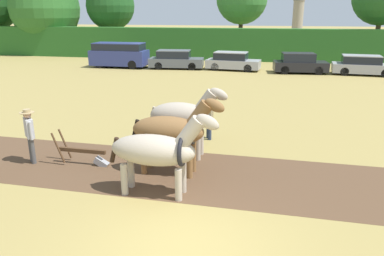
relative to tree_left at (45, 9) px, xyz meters
The scene contains 16 objects.
ground_plane 39.90m from the tree_left, 54.78° to the right, with size 240.00×240.00×0.00m, color #998447.
plowed_furrow_strip 34.48m from the tree_left, 57.26° to the right, with size 20.85×3.54×0.01m, color brown.
hedgerow 23.16m from the tree_left, ahead, with size 72.19×1.48×3.02m, color #286023.
tree_left is the anchor object (origin of this frame).
tree_center_left 7.22m from the tree_left, 10.28° to the left, with size 5.19×5.19×7.72m.
draft_horse_lead_left 37.33m from the tree_left, 54.28° to the right, with size 2.95×0.89×2.32m.
draft_horse_lead_right 36.23m from the tree_left, 52.97° to the right, with size 2.84×0.91×2.39m.
draft_horse_trail_left 35.15m from the tree_left, 51.59° to the right, with size 2.68×0.96×2.41m.
plow 34.70m from the tree_left, 56.61° to the right, with size 1.76×0.47×1.13m.
farmer_at_plow 33.85m from the tree_left, 59.28° to the right, with size 0.50×0.50×1.74m.
farmer_beside_team 34.11m from the tree_left, 48.90° to the right, with size 0.43×0.62×1.70m.
parked_van 15.17m from the tree_left, 35.94° to the right, with size 4.71×2.03×2.04m.
parked_car_left 19.18m from the tree_left, 26.67° to the right, with size 4.57×2.19×1.51m.
parked_car_center_left 23.35m from the tree_left, 21.14° to the right, with size 4.41×2.20×1.45m.
parked_car_center 28.32m from the tree_left, 18.16° to the right, with size 4.14×2.18×1.53m.
parked_car_center_right 32.65m from the tree_left, 15.62° to the right, with size 4.58×2.10×1.45m.
Camera 1 is at (1.48, -6.32, 4.59)m, focal length 35.00 mm.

